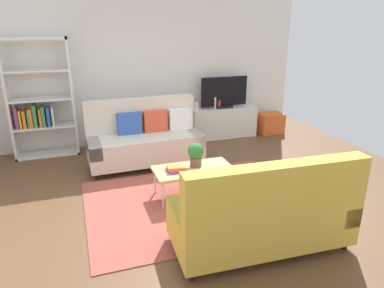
{
  "coord_description": "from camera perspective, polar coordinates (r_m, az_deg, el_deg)",
  "views": [
    {
      "loc": [
        -1.38,
        -4.2,
        2.37
      ],
      "look_at": [
        0.19,
        0.44,
        0.65
      ],
      "focal_mm": 33.11,
      "sensor_mm": 36.0,
      "label": 1
    }
  ],
  "objects": [
    {
      "name": "tv",
      "position": [
        7.4,
        5.18,
        8.23
      ],
      "size": [
        1.0,
        0.2,
        0.64
      ],
      "color": "black",
      "rests_on": "tv_console"
    },
    {
      "name": "bookshelf",
      "position": [
        6.85,
        -23.37,
        5.95
      ],
      "size": [
        1.1,
        0.36,
        2.1
      ],
      "color": "white",
      "rests_on": "ground_plane"
    },
    {
      "name": "table_book_1",
      "position": [
        4.84,
        -2.57,
        -3.72
      ],
      "size": [
        0.26,
        0.21,
        0.04
      ],
      "primitive_type": "cube",
      "rotation": [
        0.0,
        0.0,
        -0.12
      ],
      "color": "orange",
      "rests_on": "table_book_0"
    },
    {
      "name": "couch_green",
      "position": [
        3.87,
        11.21,
        -10.84
      ],
      "size": [
        1.94,
        0.93,
        1.1
      ],
      "rotation": [
        0.0,
        0.0,
        -0.05
      ],
      "color": "gold",
      "rests_on": "ground_plane"
    },
    {
      "name": "vase_0",
      "position": [
        7.31,
        0.71,
        6.15
      ],
      "size": [
        0.12,
        0.12,
        0.12
      ],
      "primitive_type": "cylinder",
      "color": "silver",
      "rests_on": "tv_console"
    },
    {
      "name": "area_rug",
      "position": [
        4.93,
        0.41,
        -9.29
      ],
      "size": [
        2.9,
        2.2,
        0.01
      ],
      "primitive_type": "cube",
      "color": "#9E4C42",
      "rests_on": "ground_plane"
    },
    {
      "name": "bottle_1",
      "position": [
        7.39,
        4.4,
        6.43
      ],
      "size": [
        0.06,
        0.06,
        0.17
      ],
      "primitive_type": "cylinder",
      "color": "red",
      "rests_on": "tv_console"
    },
    {
      "name": "couch_beige",
      "position": [
        6.12,
        -7.59,
        0.91
      ],
      "size": [
        1.92,
        0.88,
        1.1
      ],
      "rotation": [
        0.0,
        0.0,
        3.16
      ],
      "color": "beige",
      "rests_on": "ground_plane"
    },
    {
      "name": "potted_plant",
      "position": [
        4.94,
        0.61,
        -1.53
      ],
      "size": [
        0.23,
        0.23,
        0.34
      ],
      "color": "brown",
      "rests_on": "coffee_table"
    },
    {
      "name": "vase_1",
      "position": [
        7.37,
        2.05,
        6.4
      ],
      "size": [
        0.14,
        0.14,
        0.16
      ],
      "primitive_type": "cylinder",
      "color": "#B24C4C",
      "rests_on": "tv_console"
    },
    {
      "name": "storage_trunk",
      "position": [
        8.01,
        12.5,
        3.3
      ],
      "size": [
        0.52,
        0.4,
        0.44
      ],
      "primitive_type": "cube",
      "color": "orange",
      "rests_on": "ground_plane"
    },
    {
      "name": "ground_plane",
      "position": [
        5.02,
        -0.46,
        -8.84
      ],
      "size": [
        7.68,
        7.68,
        0.0
      ],
      "primitive_type": "plane",
      "color": "brown"
    },
    {
      "name": "table_book_0",
      "position": [
        4.85,
        -2.56,
        -4.12
      ],
      "size": [
        0.28,
        0.24,
        0.04
      ],
      "primitive_type": "cube",
      "rotation": [
        0.0,
        0.0,
        0.26
      ],
      "color": "purple",
      "rests_on": "coffee_table"
    },
    {
      "name": "wall_far",
      "position": [
        7.19,
        -7.68,
        11.84
      ],
      "size": [
        6.4,
        0.12,
        2.9
      ],
      "primitive_type": "cube",
      "color": "white",
      "rests_on": "ground_plane"
    },
    {
      "name": "bottle_0",
      "position": [
        7.35,
        3.75,
        6.64
      ],
      "size": [
        0.04,
        0.04,
        0.24
      ],
      "primitive_type": "cylinder",
      "color": "silver",
      "rests_on": "tv_console"
    },
    {
      "name": "coffee_table",
      "position": [
        4.94,
        0.21,
        -4.21
      ],
      "size": [
        1.1,
        0.56,
        0.42
      ],
      "color": "tan",
      "rests_on": "ground_plane"
    },
    {
      "name": "tv_console",
      "position": [
        7.57,
        4.98,
        3.56
      ],
      "size": [
        1.4,
        0.44,
        0.64
      ],
      "primitive_type": "cube",
      "color": "silver",
      "rests_on": "ground_plane"
    }
  ]
}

